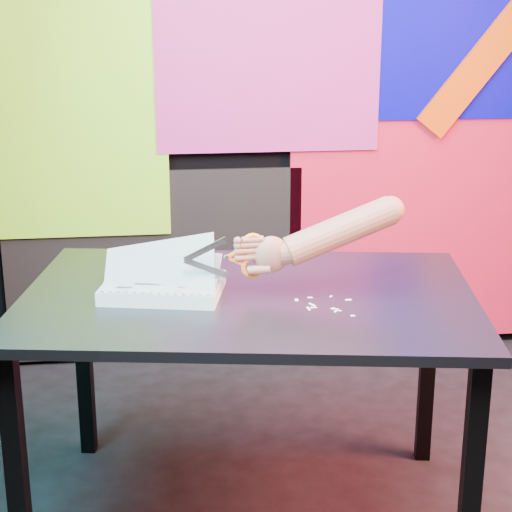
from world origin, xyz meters
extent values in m
cube|color=black|center=(0.00, 1.50, 1.35)|extent=(3.00, 0.01, 2.70)
cube|color=red|center=(0.65, 1.47, 0.85)|extent=(1.60, 0.02, 1.60)
cube|color=#0200AB|center=(0.55, 1.46, 1.45)|extent=(0.85, 0.02, 0.75)
cube|color=#BC2680|center=(-0.25, 1.45, 1.35)|extent=(0.95, 0.02, 0.80)
cube|color=#8CEC21|center=(-1.05, 1.46, 1.10)|extent=(0.75, 0.02, 1.00)
cube|color=black|center=(-0.75, 1.47, 0.45)|extent=(1.30, 0.02, 0.85)
cube|color=black|center=(-1.14, -0.07, 0.36)|extent=(0.06, 0.06, 0.72)
cube|color=black|center=(-1.01, 0.69, 0.36)|extent=(0.06, 0.06, 0.72)
cube|color=black|center=(0.05, -0.27, 0.36)|extent=(0.06, 0.06, 0.72)
cube|color=black|center=(0.18, 0.49, 0.36)|extent=(0.06, 0.06, 0.72)
cube|color=#313133|center=(-0.48, 0.21, 0.73)|extent=(1.45, 1.09, 0.03)
cube|color=silver|center=(-0.73, 0.23, 0.77)|extent=(0.38, 0.32, 0.04)
cube|color=silver|center=(-0.73, 0.23, 0.79)|extent=(0.38, 0.31, 0.00)
cube|color=silver|center=(-0.73, 0.23, 0.80)|extent=(0.37, 0.30, 0.10)
cube|color=silver|center=(-0.74, 0.25, 0.82)|extent=(0.34, 0.27, 0.18)
cylinder|color=black|center=(-0.90, 0.16, 0.79)|extent=(0.01, 0.01, 0.00)
cylinder|color=black|center=(-0.88, 0.15, 0.79)|extent=(0.01, 0.01, 0.00)
cylinder|color=black|center=(-0.85, 0.15, 0.79)|extent=(0.01, 0.01, 0.00)
cylinder|color=black|center=(-0.83, 0.14, 0.79)|extent=(0.01, 0.01, 0.00)
cylinder|color=black|center=(-0.81, 0.14, 0.79)|extent=(0.01, 0.01, 0.00)
cylinder|color=black|center=(-0.78, 0.13, 0.79)|extent=(0.01, 0.01, 0.00)
cylinder|color=black|center=(-0.76, 0.13, 0.79)|extent=(0.01, 0.01, 0.00)
cylinder|color=black|center=(-0.74, 0.12, 0.79)|extent=(0.01, 0.01, 0.00)
cylinder|color=black|center=(-0.72, 0.12, 0.79)|extent=(0.01, 0.01, 0.00)
cylinder|color=black|center=(-0.69, 0.11, 0.79)|extent=(0.01, 0.01, 0.00)
cylinder|color=black|center=(-0.67, 0.11, 0.79)|extent=(0.01, 0.01, 0.00)
cylinder|color=black|center=(-0.65, 0.10, 0.79)|extent=(0.01, 0.01, 0.00)
cylinder|color=black|center=(-0.63, 0.10, 0.79)|extent=(0.01, 0.01, 0.00)
cylinder|color=black|center=(-0.60, 0.09, 0.79)|extent=(0.01, 0.01, 0.00)
cylinder|color=black|center=(-0.85, 0.38, 0.79)|extent=(0.01, 0.01, 0.00)
cylinder|color=black|center=(-0.83, 0.37, 0.79)|extent=(0.01, 0.01, 0.00)
cylinder|color=black|center=(-0.80, 0.37, 0.79)|extent=(0.01, 0.01, 0.00)
cylinder|color=black|center=(-0.78, 0.36, 0.79)|extent=(0.01, 0.01, 0.00)
cylinder|color=black|center=(-0.76, 0.36, 0.79)|extent=(0.01, 0.01, 0.00)
cylinder|color=black|center=(-0.74, 0.35, 0.79)|extent=(0.01, 0.01, 0.00)
cylinder|color=black|center=(-0.71, 0.35, 0.79)|extent=(0.01, 0.01, 0.00)
cylinder|color=black|center=(-0.69, 0.34, 0.79)|extent=(0.01, 0.01, 0.00)
cylinder|color=black|center=(-0.67, 0.34, 0.79)|extent=(0.01, 0.01, 0.00)
cylinder|color=black|center=(-0.65, 0.33, 0.79)|extent=(0.01, 0.01, 0.00)
cylinder|color=black|center=(-0.62, 0.33, 0.79)|extent=(0.01, 0.01, 0.00)
cylinder|color=black|center=(-0.60, 0.32, 0.79)|extent=(0.01, 0.01, 0.00)
cylinder|color=black|center=(-0.58, 0.32, 0.79)|extent=(0.01, 0.01, 0.00)
cylinder|color=black|center=(-0.55, 0.31, 0.79)|extent=(0.01, 0.01, 0.00)
cube|color=black|center=(-0.79, 0.29, 0.79)|extent=(0.06, 0.02, 0.00)
cube|color=black|center=(-0.70, 0.26, 0.79)|extent=(0.05, 0.02, 0.00)
cube|color=black|center=(-0.77, 0.21, 0.79)|extent=(0.08, 0.03, 0.00)
cube|color=black|center=(-0.67, 0.17, 0.79)|extent=(0.04, 0.02, 0.00)
cube|color=black|center=(-0.84, 0.18, 0.79)|extent=(0.05, 0.02, 0.00)
cube|color=black|center=(-0.67, 0.29, 0.79)|extent=(0.05, 0.02, 0.00)
cube|color=silver|center=(-0.60, 0.18, 0.90)|extent=(0.13, 0.01, 0.07)
cube|color=silver|center=(-0.60, 0.18, 0.84)|extent=(0.13, 0.01, 0.07)
cylinder|color=silver|center=(-0.54, 0.18, 0.87)|extent=(0.01, 0.01, 0.01)
cube|color=orange|center=(-0.52, 0.18, 0.86)|extent=(0.05, 0.01, 0.03)
cube|color=orange|center=(-0.52, 0.18, 0.88)|extent=(0.05, 0.01, 0.03)
torus|color=orange|center=(-0.47, 0.19, 0.90)|extent=(0.07, 0.02, 0.07)
torus|color=orange|center=(-0.47, 0.19, 0.84)|extent=(0.07, 0.02, 0.07)
ellipsoid|color=#915240|center=(-0.41, 0.19, 0.87)|extent=(0.11, 0.06, 0.11)
cylinder|color=#915240|center=(-0.47, 0.19, 0.87)|extent=(0.08, 0.03, 0.02)
cylinder|color=#915240|center=(-0.47, 0.19, 0.89)|extent=(0.08, 0.03, 0.02)
cylinder|color=#915240|center=(-0.47, 0.19, 0.90)|extent=(0.07, 0.03, 0.02)
cylinder|color=#915240|center=(-0.47, 0.19, 0.92)|extent=(0.06, 0.03, 0.02)
cylinder|color=#915240|center=(-0.45, 0.18, 0.83)|extent=(0.07, 0.04, 0.03)
cylinder|color=#915240|center=(-0.36, 0.20, 0.88)|extent=(0.07, 0.08, 0.07)
cylinder|color=#915240|center=(-0.21, 0.21, 0.93)|extent=(0.34, 0.12, 0.19)
sphere|color=#915240|center=(-0.06, 0.22, 0.99)|extent=(0.08, 0.08, 0.08)
cube|color=silver|center=(-0.25, 0.04, 0.75)|extent=(0.02, 0.03, 0.00)
cube|color=silver|center=(-0.24, 0.15, 0.75)|extent=(0.01, 0.01, 0.00)
cube|color=silver|center=(-0.31, 0.07, 0.75)|extent=(0.02, 0.01, 0.00)
cube|color=silver|center=(-0.26, 0.05, 0.75)|extent=(0.02, 0.01, 0.00)
cube|color=silver|center=(-0.31, 0.09, 0.75)|extent=(0.02, 0.03, 0.00)
cube|color=silver|center=(-0.30, 0.15, 0.75)|extent=(0.02, 0.01, 0.00)
cube|color=silver|center=(-0.33, 0.06, 0.75)|extent=(0.01, 0.03, 0.00)
cube|color=silver|center=(-0.25, 0.04, 0.75)|extent=(0.02, 0.01, 0.00)
cube|color=silver|center=(-0.22, -0.01, 0.75)|extent=(0.01, 0.01, 0.00)
cube|color=silver|center=(-0.35, 0.13, 0.75)|extent=(0.01, 0.02, 0.00)
cube|color=silver|center=(-0.20, 0.12, 0.75)|extent=(0.02, 0.01, 0.00)
camera|label=1|loc=(-0.75, -2.15, 1.59)|focal=60.00mm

